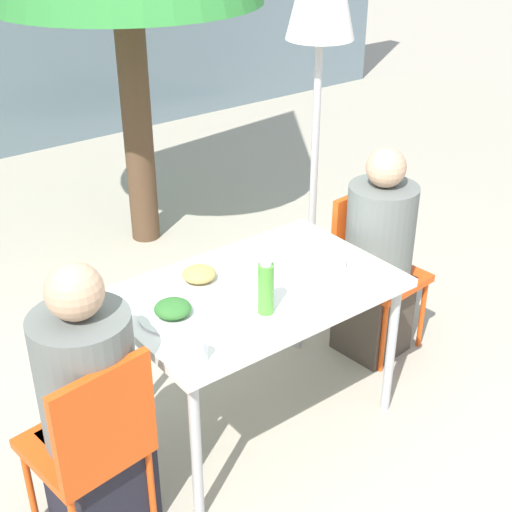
{
  "coord_description": "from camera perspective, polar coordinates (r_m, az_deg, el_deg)",
  "views": [
    {
      "loc": [
        -1.63,
        -2.12,
        2.36
      ],
      "look_at": [
        0.0,
        0.0,
        0.9
      ],
      "focal_mm": 50.0,
      "sensor_mm": 36.0,
      "label": 1
    }
  ],
  "objects": [
    {
      "name": "chair_right",
      "position": [
        3.88,
        9.2,
        -0.22
      ],
      "size": [
        0.43,
        0.43,
        0.88
      ],
      "rotation": [
        0.0,
        0.0,
        -3.05
      ],
      "color": "#E54C14",
      "rests_on": "ground"
    },
    {
      "name": "person_right",
      "position": [
        3.78,
        9.69,
        -0.43
      ],
      "size": [
        0.35,
        0.35,
        1.18
      ],
      "rotation": [
        0.0,
        0.0,
        -3.05
      ],
      "color": "#473D33",
      "rests_on": "ground"
    },
    {
      "name": "salad_bowl",
      "position": [
        3.27,
        5.66,
        -0.56
      ],
      "size": [
        0.18,
        0.18,
        0.05
      ],
      "color": "white",
      "rests_on": "dining_table"
    },
    {
      "name": "person_left",
      "position": [
        2.81,
        -13.02,
        -12.14
      ],
      "size": [
        0.37,
        0.37,
        1.2
      ],
      "rotation": [
        0.0,
        0.0,
        0.12
      ],
      "color": "black",
      "rests_on": "ground"
    },
    {
      "name": "bottle",
      "position": [
        2.88,
        0.8,
        -2.56
      ],
      "size": [
        0.07,
        0.07,
        0.24
      ],
      "color": "#51A338",
      "rests_on": "dining_table"
    },
    {
      "name": "ground_plane",
      "position": [
        3.57,
        0.0,
        -12.83
      ],
      "size": [
        24.0,
        24.0,
        0.0
      ],
      "primitive_type": "plane",
      "color": "#B2A893"
    },
    {
      "name": "dining_table",
      "position": [
        3.16,
        0.0,
        -3.47
      ],
      "size": [
        1.22,
        0.78,
        0.75
      ],
      "color": "white",
      "rests_on": "ground"
    },
    {
      "name": "chair_left",
      "position": [
        2.77,
        -12.88,
        -14.08
      ],
      "size": [
        0.45,
        0.45,
        0.88
      ],
      "rotation": [
        0.0,
        0.0,
        0.12
      ],
      "color": "#E54C14",
      "rests_on": "ground"
    },
    {
      "name": "plate_1",
      "position": [
        2.91,
        -6.66,
        -4.45
      ],
      "size": [
        0.28,
        0.28,
        0.07
      ],
      "color": "white",
      "rests_on": "dining_table"
    },
    {
      "name": "drinking_cup",
      "position": [
        2.66,
        -4.62,
        -7.57
      ],
      "size": [
        0.07,
        0.07,
        0.09
      ],
      "color": "silver",
      "rests_on": "dining_table"
    },
    {
      "name": "plate_0",
      "position": [
        3.14,
        -4.57,
        -1.7
      ],
      "size": [
        0.27,
        0.27,
        0.07
      ],
      "color": "white",
      "rests_on": "dining_table"
    }
  ]
}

